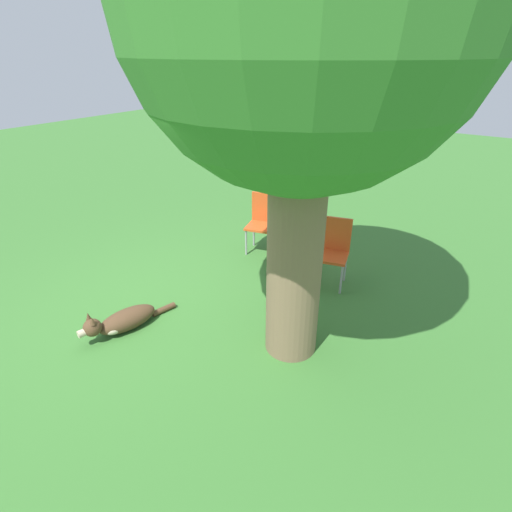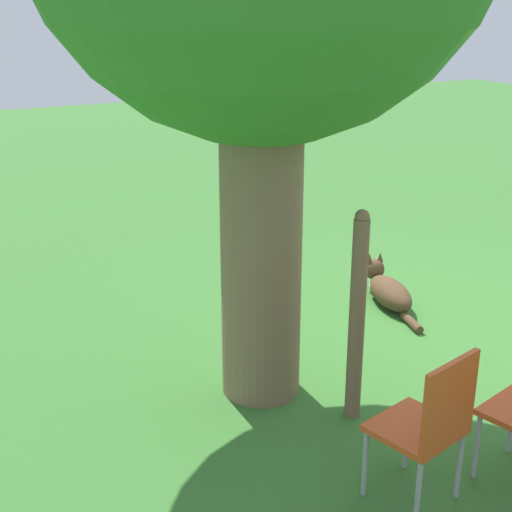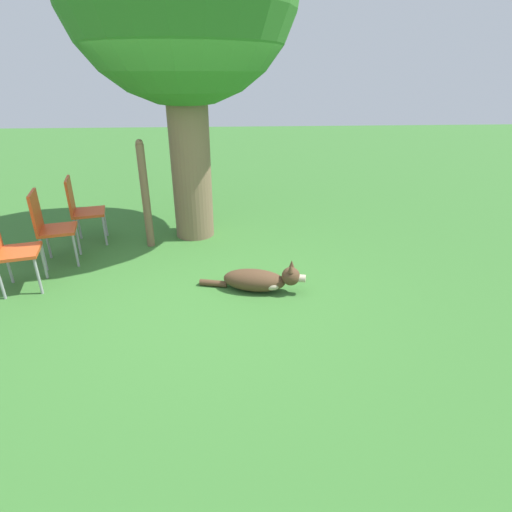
% 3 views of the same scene
% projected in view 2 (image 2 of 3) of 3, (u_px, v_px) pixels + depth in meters
% --- Properties ---
extents(ground_plane, '(30.00, 30.00, 0.00)m').
position_uv_depth(ground_plane, '(413.00, 333.00, 6.01)').
color(ground_plane, '#38702D').
extents(dog, '(1.17, 0.45, 0.37)m').
position_uv_depth(dog, '(387.00, 289.00, 6.58)').
color(dog, '#513823').
rests_on(dog, ground_plane).
extents(fence_post, '(0.10, 0.10, 1.45)m').
position_uv_depth(fence_post, '(357.00, 317.00, 4.58)').
color(fence_post, brown).
rests_on(fence_post, ground_plane).
extents(red_chair_2, '(0.51, 0.53, 0.93)m').
position_uv_depth(red_chair_2, '(430.00, 421.00, 3.81)').
color(red_chair_2, '#D14C1E').
rests_on(red_chair_2, ground_plane).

